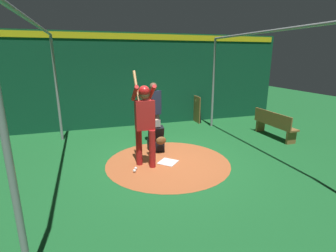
# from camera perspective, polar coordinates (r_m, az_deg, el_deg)

# --- Properties ---
(ground_plane) EXTENTS (27.85, 27.85, 0.00)m
(ground_plane) POSITION_cam_1_polar(r_m,az_deg,el_deg) (6.45, 0.00, -8.16)
(ground_plane) COLOR #195B28
(dirt_circle) EXTENTS (3.09, 3.09, 0.01)m
(dirt_circle) POSITION_cam_1_polar(r_m,az_deg,el_deg) (6.45, 0.00, -8.14)
(dirt_circle) COLOR #AD562D
(dirt_circle) RESTS_ON ground
(home_plate) EXTENTS (0.59, 0.59, 0.01)m
(home_plate) POSITION_cam_1_polar(r_m,az_deg,el_deg) (6.45, 0.00, -8.07)
(home_plate) COLOR white
(home_plate) RESTS_ON dirt_circle
(batter) EXTENTS (0.68, 0.49, 2.26)m
(batter) POSITION_cam_1_polar(r_m,az_deg,el_deg) (5.92, -5.25, 1.89)
(batter) COLOR maroon
(batter) RESTS_ON ground
(catcher) EXTENTS (0.58, 0.40, 0.93)m
(catcher) POSITION_cam_1_polar(r_m,az_deg,el_deg) (7.09, -2.65, -2.84)
(catcher) COLOR black
(catcher) RESTS_ON ground
(umpire) EXTENTS (0.23, 0.49, 1.83)m
(umpire) POSITION_cam_1_polar(r_m,az_deg,el_deg) (7.68, -3.23, 3.78)
(umpire) COLOR #4C4C51
(umpire) RESTS_ON ground
(back_wall) EXTENTS (0.23, 11.85, 3.39)m
(back_wall) POSITION_cam_1_polar(r_m,az_deg,el_deg) (9.71, -7.21, 10.13)
(back_wall) COLOR #0F472D
(back_wall) RESTS_ON ground
(cage_frame) EXTENTS (5.63, 5.37, 3.21)m
(cage_frame) POSITION_cam_1_polar(r_m,az_deg,el_deg) (5.93, 0.00, 11.96)
(cage_frame) COLOR gray
(cage_frame) RESTS_ON ground
(bat_rack) EXTENTS (0.82, 0.20, 1.05)m
(bat_rack) POSITION_cam_1_polar(r_m,az_deg,el_deg) (10.37, 6.29, 3.68)
(bat_rack) COLOR olive
(bat_rack) RESTS_ON ground
(bench) EXTENTS (1.68, 0.36, 0.85)m
(bench) POSITION_cam_1_polar(r_m,az_deg,el_deg) (8.96, 22.61, 0.40)
(bench) COLOR olive
(bench) RESTS_ON ground
(baseball_0) EXTENTS (0.07, 0.07, 0.07)m
(baseball_0) POSITION_cam_1_polar(r_m,az_deg,el_deg) (5.97, -7.51, -9.89)
(baseball_0) COLOR white
(baseball_0) RESTS_ON dirt_circle
(baseball_1) EXTENTS (0.07, 0.07, 0.07)m
(baseball_1) POSITION_cam_1_polar(r_m,az_deg,el_deg) (6.08, -7.24, -9.39)
(baseball_1) COLOR white
(baseball_1) RESTS_ON dirt_circle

